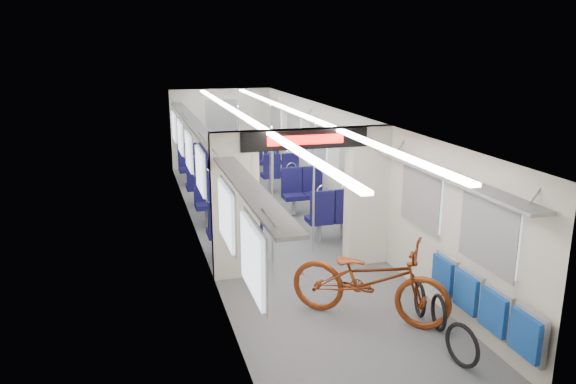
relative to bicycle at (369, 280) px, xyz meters
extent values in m
plane|color=#515456|center=(-0.34, 3.87, -0.56)|extent=(12.00, 12.00, 0.00)
cube|color=silver|center=(-1.79, 3.87, 0.59)|extent=(0.02, 12.00, 2.30)
cube|color=silver|center=(1.11, 3.87, 0.59)|extent=(0.02, 12.00, 2.30)
cube|color=silver|center=(-0.34, 9.87, 0.59)|extent=(2.90, 0.02, 2.30)
cube|color=silver|center=(-0.34, -2.13, 0.59)|extent=(2.90, 0.02, 2.30)
cube|color=silver|center=(-0.34, 3.87, 1.74)|extent=(2.90, 12.00, 0.02)
cube|color=white|center=(-0.89, 3.87, 1.71)|extent=(0.12, 11.40, 0.04)
cube|color=white|center=(0.21, 3.87, 1.71)|extent=(0.12, 11.40, 0.04)
cube|color=silver|center=(-1.47, 1.87, 0.44)|extent=(0.65, 0.18, 2.00)
cube|color=silver|center=(0.78, 1.87, 0.44)|extent=(0.65, 0.18, 2.00)
cube|color=silver|center=(-0.34, 1.87, 1.59)|extent=(2.90, 0.18, 0.30)
cylinder|color=silver|center=(-1.14, 1.87, 0.44)|extent=(0.20, 0.20, 2.00)
cylinder|color=silver|center=(0.46, 1.87, 0.44)|extent=(0.20, 0.20, 2.00)
cube|color=black|center=(-0.34, 1.76, 1.59)|extent=(2.00, 0.03, 0.30)
cube|color=#FF0C07|center=(-0.34, 1.73, 1.59)|extent=(1.20, 0.02, 0.14)
cube|color=silver|center=(-1.76, -0.93, 0.84)|extent=(0.04, 1.00, 0.75)
cube|color=silver|center=(1.08, -0.93, 0.84)|extent=(0.04, 1.00, 0.75)
cube|color=silver|center=(-1.76, 0.67, 0.84)|extent=(0.04, 1.00, 0.75)
cube|color=silver|center=(1.08, 0.67, 0.84)|extent=(0.04, 1.00, 0.75)
cube|color=silver|center=(-1.76, 3.37, 0.84)|extent=(0.04, 1.00, 0.75)
cube|color=silver|center=(1.08, 3.37, 0.84)|extent=(0.04, 1.00, 0.75)
cube|color=silver|center=(-1.76, 5.27, 0.84)|extent=(0.04, 1.00, 0.75)
cube|color=silver|center=(1.08, 5.27, 0.84)|extent=(0.04, 1.00, 0.75)
cube|color=silver|center=(-1.76, 7.17, 0.84)|extent=(0.04, 1.00, 0.75)
cube|color=silver|center=(1.08, 7.17, 0.84)|extent=(0.04, 1.00, 0.75)
cube|color=silver|center=(-1.76, 8.97, 0.84)|extent=(0.04, 1.00, 0.75)
cube|color=silver|center=(1.08, 8.97, 0.84)|extent=(0.04, 1.00, 0.75)
cube|color=gray|center=(-1.61, -0.13, 1.39)|extent=(0.30, 3.60, 0.04)
cube|color=gray|center=(0.93, -0.13, 1.39)|extent=(0.30, 3.60, 0.04)
cube|color=gray|center=(-1.61, 5.87, 1.39)|extent=(0.30, 7.60, 0.04)
cube|color=gray|center=(0.93, 5.87, 1.39)|extent=(0.30, 7.60, 0.04)
cube|color=gray|center=(-0.34, 9.81, 0.44)|extent=(0.90, 0.05, 2.00)
imported|color=maroon|center=(0.00, 0.00, 0.00)|extent=(2.14, 1.89, 1.12)
cube|color=gray|center=(1.04, -1.82, 0.02)|extent=(0.06, 0.49, 0.55)
cube|color=navy|center=(0.98, -1.82, 0.02)|extent=(0.06, 0.45, 0.47)
cube|color=gray|center=(1.04, -1.27, 0.02)|extent=(0.06, 0.49, 0.55)
cube|color=navy|center=(0.98, -1.27, 0.02)|extent=(0.06, 0.45, 0.47)
cube|color=gray|center=(1.04, -0.72, 0.02)|extent=(0.06, 0.49, 0.55)
cube|color=navy|center=(0.98, -0.72, 0.02)|extent=(0.06, 0.45, 0.47)
cube|color=gray|center=(1.04, -0.17, 0.02)|extent=(0.06, 0.49, 0.55)
cube|color=navy|center=(0.98, -0.17, 0.02)|extent=(0.06, 0.45, 0.47)
torus|color=black|center=(0.56, -1.34, -0.32)|extent=(0.15, 0.52, 0.52)
torus|color=black|center=(0.74, -0.52, -0.35)|extent=(0.14, 0.48, 0.48)
torus|color=black|center=(0.69, -0.12, -0.35)|extent=(0.16, 0.47, 0.47)
cube|color=#100E3E|center=(-1.04, 2.86, -0.16)|extent=(0.46, 0.43, 0.10)
cylinder|color=gray|center=(-1.04, 2.86, -0.39)|extent=(0.10, 0.10, 0.35)
cube|color=#100E3E|center=(-1.04, 2.69, 0.17)|extent=(0.46, 0.08, 0.56)
torus|color=silver|center=(-1.04, 2.69, 0.45)|extent=(0.23, 0.03, 0.23)
cube|color=#100E3E|center=(-1.04, 4.61, -0.16)|extent=(0.46, 0.43, 0.10)
cylinder|color=gray|center=(-1.04, 4.61, -0.39)|extent=(0.10, 0.10, 0.35)
cube|color=#100E3E|center=(-1.04, 4.78, 0.17)|extent=(0.46, 0.08, 0.56)
torus|color=silver|center=(-1.04, 4.78, 0.45)|extent=(0.23, 0.03, 0.23)
cube|color=#100E3E|center=(-1.51, 2.86, -0.16)|extent=(0.46, 0.43, 0.10)
cylinder|color=gray|center=(-1.51, 2.86, -0.39)|extent=(0.10, 0.10, 0.35)
cube|color=#100E3E|center=(-1.51, 2.69, 0.17)|extent=(0.46, 0.08, 0.56)
torus|color=silver|center=(-1.51, 2.69, 0.45)|extent=(0.23, 0.03, 0.23)
cube|color=#100E3E|center=(-1.51, 4.61, -0.16)|extent=(0.46, 0.43, 0.10)
cylinder|color=gray|center=(-1.51, 4.61, -0.39)|extent=(0.10, 0.10, 0.35)
cube|color=#100E3E|center=(-1.51, 4.78, 0.17)|extent=(0.46, 0.08, 0.56)
torus|color=silver|center=(-1.51, 4.78, 0.45)|extent=(0.23, 0.03, 0.23)
cube|color=#100E3E|center=(0.36, 3.09, -0.16)|extent=(0.45, 0.42, 0.10)
cylinder|color=gray|center=(0.36, 3.09, -0.39)|extent=(0.10, 0.10, 0.35)
cube|color=#100E3E|center=(0.36, 2.93, 0.16)|extent=(0.45, 0.08, 0.54)
torus|color=silver|center=(0.36, 2.93, 0.43)|extent=(0.23, 0.03, 0.23)
cube|color=#100E3E|center=(0.36, 4.78, -0.16)|extent=(0.45, 0.42, 0.10)
cylinder|color=gray|center=(0.36, 4.78, -0.39)|extent=(0.10, 0.10, 0.35)
cube|color=#100E3E|center=(0.36, 4.95, 0.16)|extent=(0.45, 0.08, 0.54)
torus|color=silver|center=(0.36, 4.95, 0.43)|extent=(0.23, 0.03, 0.23)
cube|color=#100E3E|center=(0.83, 3.09, -0.16)|extent=(0.45, 0.42, 0.10)
cylinder|color=gray|center=(0.83, 3.09, -0.39)|extent=(0.10, 0.10, 0.35)
cube|color=#100E3E|center=(0.83, 2.93, 0.16)|extent=(0.45, 0.08, 0.54)
torus|color=silver|center=(0.83, 2.93, 0.43)|extent=(0.23, 0.03, 0.23)
cube|color=#100E3E|center=(0.83, 4.78, -0.16)|extent=(0.45, 0.42, 0.10)
cylinder|color=gray|center=(0.83, 4.78, -0.39)|extent=(0.10, 0.10, 0.35)
cube|color=#100E3E|center=(0.83, 4.95, 0.16)|extent=(0.45, 0.08, 0.54)
torus|color=silver|center=(0.83, 4.95, 0.43)|extent=(0.23, 0.03, 0.23)
cube|color=#100E3E|center=(-1.04, 6.18, -0.16)|extent=(0.49, 0.46, 0.10)
cylinder|color=gray|center=(-1.04, 6.18, -0.39)|extent=(0.10, 0.10, 0.35)
cube|color=#100E3E|center=(-1.04, 5.99, 0.19)|extent=(0.49, 0.09, 0.60)
torus|color=silver|center=(-1.04, 5.99, 0.49)|extent=(0.25, 0.03, 0.25)
cube|color=#100E3E|center=(-1.04, 8.05, -0.16)|extent=(0.49, 0.46, 0.10)
cylinder|color=gray|center=(-1.04, 8.05, -0.39)|extent=(0.10, 0.10, 0.35)
cube|color=#100E3E|center=(-1.04, 8.23, 0.19)|extent=(0.49, 0.09, 0.60)
torus|color=silver|center=(-1.04, 8.23, 0.49)|extent=(0.25, 0.03, 0.25)
cube|color=#100E3E|center=(-1.51, 6.18, -0.16)|extent=(0.49, 0.46, 0.10)
cylinder|color=gray|center=(-1.51, 6.18, -0.39)|extent=(0.10, 0.10, 0.35)
cube|color=#100E3E|center=(-1.51, 5.99, 0.19)|extent=(0.49, 0.09, 0.60)
torus|color=silver|center=(-1.51, 5.99, 0.49)|extent=(0.25, 0.03, 0.25)
cube|color=#100E3E|center=(-1.51, 8.05, -0.16)|extent=(0.49, 0.46, 0.10)
cylinder|color=gray|center=(-1.51, 8.05, -0.39)|extent=(0.10, 0.10, 0.35)
cube|color=#100E3E|center=(-1.51, 8.23, 0.19)|extent=(0.49, 0.09, 0.60)
torus|color=silver|center=(-1.51, 8.23, 0.49)|extent=(0.25, 0.03, 0.25)
cube|color=#100E3E|center=(0.36, 6.82, -0.16)|extent=(0.42, 0.39, 0.10)
cylinder|color=gray|center=(0.36, 6.82, -0.39)|extent=(0.10, 0.10, 0.35)
cube|color=#100E3E|center=(0.36, 6.66, 0.15)|extent=(0.42, 0.07, 0.51)
torus|color=silver|center=(0.36, 6.66, 0.40)|extent=(0.22, 0.03, 0.22)
cube|color=#100E3E|center=(0.36, 8.41, -0.16)|extent=(0.42, 0.39, 0.10)
cylinder|color=gray|center=(0.36, 8.41, -0.39)|extent=(0.10, 0.10, 0.35)
cube|color=#100E3E|center=(0.36, 8.57, 0.15)|extent=(0.42, 0.07, 0.51)
torus|color=silver|center=(0.36, 8.57, 0.40)|extent=(0.22, 0.03, 0.22)
cube|color=#100E3E|center=(0.83, 6.82, -0.16)|extent=(0.42, 0.39, 0.10)
cylinder|color=gray|center=(0.83, 6.82, -0.39)|extent=(0.10, 0.10, 0.35)
cube|color=#100E3E|center=(0.83, 6.66, 0.15)|extent=(0.42, 0.07, 0.51)
torus|color=silver|center=(0.83, 6.66, 0.40)|extent=(0.22, 0.03, 0.22)
cube|color=#100E3E|center=(0.83, 8.41, -0.16)|extent=(0.42, 0.39, 0.10)
cylinder|color=gray|center=(0.83, 8.41, -0.39)|extent=(0.10, 0.10, 0.35)
cube|color=#100E3E|center=(0.83, 8.57, 0.15)|extent=(0.42, 0.07, 0.51)
torus|color=silver|center=(0.83, 8.57, 0.40)|extent=(0.22, 0.03, 0.22)
cylinder|color=silver|center=(-0.73, 2.28, 0.59)|extent=(0.04, 0.04, 2.30)
cylinder|color=silver|center=(0.07, 2.57, 0.59)|extent=(0.04, 0.04, 2.30)
cylinder|color=silver|center=(-0.67, 5.39, 0.59)|extent=(0.04, 0.04, 2.30)
cylinder|color=silver|center=(0.03, 5.50, 0.59)|extent=(0.04, 0.04, 2.30)
camera|label=1|loc=(-2.88, -6.27, 3.01)|focal=35.00mm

